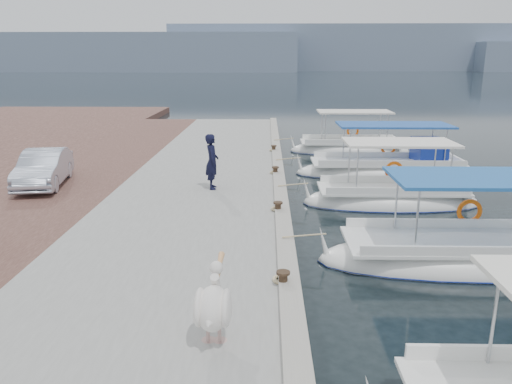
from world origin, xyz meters
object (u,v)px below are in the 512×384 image
Objects in this scene: fisherman at (212,162)px; parked_car at (44,168)px; pelican at (213,305)px; fishing_caique_c at (391,201)px; fishing_caique_b at (472,258)px; fishing_caique_d at (389,171)px; fishing_caique_e at (350,150)px.

fisherman is 6.12m from parked_car.
fishing_caique_c is at bearing 61.71° from pelican.
parked_car is at bearing 125.35° from pelican.
fisherman is 0.50× the size of parked_car.
pelican is (-5.98, -4.48, 1.01)m from fishing_caique_b.
fishing_caique_d is 14.06m from parked_car.
fishing_caique_e is 1.67× the size of parked_car.
parked_car reaches higher than pelican.
parked_car is at bearing 78.52° from fisherman.
fishing_caique_d is 8.64m from fisherman.
fishing_caique_b is 8.95m from fisherman.
fisherman reaches higher than pelican.
pelican is 0.81× the size of fisherman.
fisherman is at bearing -12.98° from parked_car.
pelican is 0.40× the size of parked_car.
fishing_caique_e is (-0.84, 5.48, -0.06)m from fishing_caique_d.
fishing_caique_d is at bearing 66.54° from pelican.
fishing_caique_b is at bearing -33.42° from parked_car.
fishing_caique_e is 11.93m from fisherman.
fishing_caique_b and fishing_caique_d have the same top height.
fishing_caique_d is 4.11× the size of fisherman.
fishing_caique_b is at bearing -87.72° from fishing_caique_e.
parked_car is (-12.37, 0.47, 1.02)m from fishing_caique_c.
fisherman is at bearing 142.84° from fishing_caique_b.
fishing_caique_e is at bearing 92.28° from fishing_caique_b.
fishing_caique_b is 5.23m from fishing_caique_c.
parked_car is at bearing 156.81° from fishing_caique_b.
fishing_caique_b reaches higher than parked_car.
fisherman reaches higher than fishing_caique_c.
fishing_caique_b is 1.19× the size of fishing_caique_e.
parked_car is (-12.55, -9.66, 1.02)m from fishing_caique_e.
pelican is 9.89m from fisherman.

